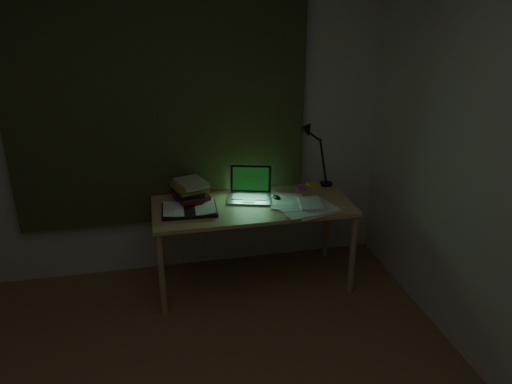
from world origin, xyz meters
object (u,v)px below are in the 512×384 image
(laptop, at_px, (249,186))
(desk_lamp, at_px, (328,152))
(desk, at_px, (253,244))
(loose_papers, at_px, (303,204))
(book_stack, at_px, (190,190))
(open_textbook, at_px, (189,209))

(laptop, distance_m, desk_lamp, 0.71)
(desk, height_order, loose_papers, loose_papers)
(desk_lamp, bearing_deg, loose_papers, -141.87)
(loose_papers, xyz_separation_m, desk_lamp, (0.31, 0.36, 0.27))
(laptop, xyz_separation_m, book_stack, (-0.44, 0.07, -0.03))
(laptop, height_order, open_textbook, laptop)
(laptop, relative_size, open_textbook, 0.93)
(desk, relative_size, laptop, 4.06)
(open_textbook, bearing_deg, desk_lamp, 16.51)
(desk, height_order, desk_lamp, desk_lamp)
(laptop, xyz_separation_m, desk_lamp, (0.67, 0.17, 0.16))
(book_stack, height_order, loose_papers, book_stack)
(laptop, height_order, book_stack, laptop)
(laptop, xyz_separation_m, loose_papers, (0.36, -0.18, -0.11))
(book_stack, bearing_deg, loose_papers, -17.60)
(open_textbook, xyz_separation_m, book_stack, (0.03, 0.19, 0.07))
(desk, relative_size, desk_lamp, 2.65)
(loose_papers, height_order, desk_lamp, desk_lamp)
(laptop, bearing_deg, desk, -69.04)
(laptop, bearing_deg, open_textbook, -149.93)
(open_textbook, xyz_separation_m, loose_papers, (0.83, -0.07, -0.01))
(desk, bearing_deg, laptop, 95.07)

